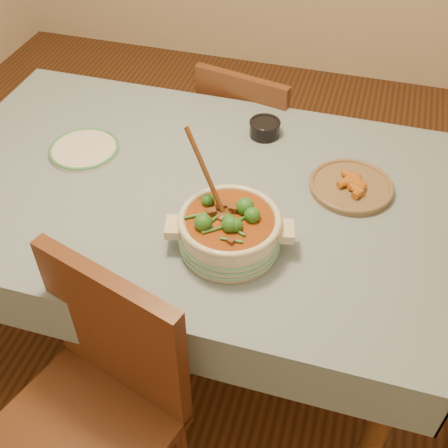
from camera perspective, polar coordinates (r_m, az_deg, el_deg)
name	(u,v)px	position (r m, az deg, el deg)	size (l,w,h in m)	color
floor	(193,324)	(2.37, -3.16, -10.13)	(4.50, 4.50, 0.00)	#3F2212
dining_table	(185,206)	(1.87, -3.94, 1.87)	(1.68, 1.08, 0.76)	brown
stew_casserole	(229,229)	(1.56, 0.56, -0.49)	(0.36, 0.33, 0.34)	beige
white_plate	(84,149)	(2.00, -14.01, 7.38)	(0.25, 0.25, 0.02)	silver
condiment_bowl	(265,127)	(2.01, 4.16, 9.76)	(0.11, 0.11, 0.06)	black
fried_plate	(351,185)	(1.82, 12.81, 3.87)	(0.32, 0.32, 0.04)	#7F6146
chair_far	(251,141)	(2.48, 2.71, 8.41)	(0.47, 0.47, 0.84)	brown
chair_near	(97,402)	(1.61, -12.81, -17.18)	(0.55, 0.55, 0.94)	brown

